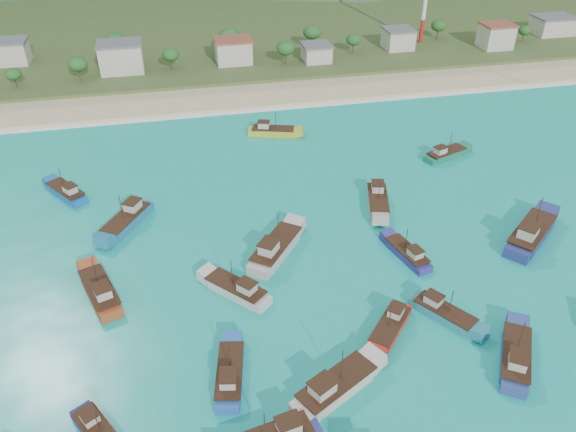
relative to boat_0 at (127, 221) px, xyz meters
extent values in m
plane|color=#0D9593|center=(29.04, -25.60, -0.86)|extent=(600.00, 600.00, 0.00)
cube|color=beige|center=(29.04, 53.40, -0.86)|extent=(400.00, 18.00, 1.20)
cube|color=#385123|center=(29.04, 114.40, -0.86)|extent=(400.00, 110.00, 2.40)
cube|color=white|center=(29.04, 43.90, -0.86)|extent=(400.00, 2.50, 0.08)
cube|color=beige|center=(-32.71, 88.62, 3.83)|extent=(7.62, 8.32, 6.17)
cube|color=beige|center=(-2.43, 74.95, 4.49)|extent=(11.48, 8.91, 7.50)
cube|color=beige|center=(28.66, 75.64, 3.92)|extent=(9.84, 8.21, 6.36)
cube|color=beige|center=(52.26, 71.93, 2.94)|extent=(7.59, 7.65, 4.40)
cube|color=beige|center=(79.70, 78.02, 3.52)|extent=(8.26, 7.97, 5.56)
cube|color=beige|center=(109.19, 72.46, 4.13)|extent=(8.91, 7.92, 6.77)
cube|color=beige|center=(135.24, 81.85, 3.40)|extent=(12.40, 8.88, 5.32)
cylinder|color=red|center=(89.16, 82.40, 4.23)|extent=(1.20, 1.20, 6.98)
cylinder|color=white|center=(89.16, 82.40, 11.20)|extent=(1.20, 1.20, 6.98)
cube|color=#1F6C94|center=(-0.13, -0.21, -0.20)|extent=(9.14, 11.69, 2.12)
cube|color=beige|center=(1.14, 1.81, 1.72)|extent=(3.22, 3.38, 1.72)
cylinder|color=#382114|center=(-0.48, -0.77, 3.24)|extent=(0.12, 0.12, 4.77)
cube|color=#B1A9A1|center=(23.46, -13.30, -0.09)|extent=(10.80, 12.50, 2.33)
cube|color=beige|center=(21.86, -15.39, 2.02)|extent=(3.64, 3.74, 1.90)
cylinder|color=#382114|center=(23.90, -12.72, 3.70)|extent=(0.12, 0.12, 5.25)
cube|color=beige|center=(15.81, -21.51, -0.30)|extent=(9.35, 9.88, 1.91)
cube|color=beige|center=(17.25, -23.10, 1.43)|extent=(3.03, 3.06, 1.55)
cylinder|color=#382114|center=(15.41, -21.06, 2.80)|extent=(0.12, 0.12, 4.30)
cube|color=#A9A199|center=(44.15, -3.28, -0.25)|extent=(6.21, 11.58, 2.02)
cube|color=beige|center=(44.78, -1.09, 1.58)|extent=(2.65, 2.99, 1.64)
cylinder|color=#382114|center=(43.98, -3.88, 3.03)|extent=(0.12, 0.12, 4.54)
cube|color=#B5261C|center=(34.98, -33.46, -0.39)|extent=(8.48, 8.94, 1.73)
cube|color=beige|center=(36.29, -32.01, 1.17)|extent=(2.75, 2.77, 1.41)
cylinder|color=#382114|center=(34.62, -33.86, 2.42)|extent=(0.12, 0.12, 3.89)
cube|color=beige|center=(-3.15, -40.43, 1.00)|extent=(2.42, 2.55, 1.30)
cylinder|color=#382114|center=(-1.96, -42.41, 2.15)|extent=(0.12, 0.12, 3.61)
cube|color=teal|center=(43.35, -32.59, -0.38)|extent=(7.76, 9.66, 1.76)
cube|color=beige|center=(42.25, -30.94, 1.22)|extent=(2.70, 2.82, 1.43)
cylinder|color=#382114|center=(43.65, -33.05, 2.49)|extent=(0.12, 0.12, 3.97)
cube|color=navy|center=(43.49, -18.58, -0.41)|extent=(5.04, 9.74, 1.70)
cube|color=beige|center=(43.97, -20.43, 1.13)|extent=(2.19, 2.49, 1.38)
cylinder|color=#382114|center=(43.35, -18.07, 2.35)|extent=(0.12, 0.12, 3.82)
cube|color=#933F1F|center=(-3.51, -17.82, -0.22)|extent=(6.96, 11.85, 2.07)
cube|color=beige|center=(-2.73, -20.01, 1.65)|extent=(2.83, 3.13, 1.68)
cylinder|color=#382114|center=(-3.72, -17.21, 3.14)|extent=(0.12, 0.12, 4.66)
cube|color=navy|center=(65.34, -18.56, 0.01)|extent=(13.40, 12.07, 2.54)
cube|color=beige|center=(63.13, -20.38, 2.31)|extent=(4.08, 3.99, 2.06)
cylinder|color=#382114|center=(65.95, -18.06, 4.14)|extent=(0.12, 0.12, 5.71)
cube|color=#14579F|center=(-11.37, 12.21, -0.34)|extent=(8.29, 9.98, 1.84)
cube|color=beige|center=(-10.17, 10.52, 1.33)|extent=(2.84, 2.95, 1.49)
cylinder|color=#382114|center=(-11.70, 12.68, 2.65)|extent=(0.12, 0.12, 4.14)
cube|color=navy|center=(48.68, -41.74, -0.25)|extent=(8.76, 11.15, 2.02)
cube|color=beige|center=(47.46, -43.66, 1.59)|extent=(3.08, 3.23, 1.64)
cylinder|color=#382114|center=(49.02, -41.21, 3.04)|extent=(0.12, 0.12, 4.55)
cube|color=beige|center=(25.18, -41.50, -0.19)|extent=(12.03, 8.73, 2.15)
cube|color=beige|center=(23.06, -42.66, 1.76)|extent=(3.39, 3.18, 1.74)
cylinder|color=#382114|center=(25.77, -41.18, 3.30)|extent=(0.12, 0.12, 4.83)
cube|color=beige|center=(18.23, -46.55, 1.47)|extent=(2.75, 2.38, 1.58)
cylinder|color=#382114|center=(15.49, -47.08, 2.87)|extent=(0.12, 0.12, 4.37)
cube|color=gold|center=(31.26, 29.51, -0.31)|extent=(10.85, 5.94, 1.89)
cube|color=beige|center=(29.22, 30.12, 1.40)|extent=(2.81, 2.51, 1.54)
cylinder|color=#382114|center=(31.83, 29.34, 2.76)|extent=(0.12, 0.12, 4.26)
cube|color=#2157A4|center=(12.97, -36.79, -0.34)|extent=(4.89, 10.53, 1.85)
cube|color=beige|center=(12.58, -38.83, 1.34)|extent=(2.27, 2.62, 1.50)
cylinder|color=#382114|center=(13.08, -36.22, 2.66)|extent=(0.12, 0.12, 4.15)
cube|color=#166A50|center=(64.47, 11.25, -0.36)|extent=(10.32, 6.20, 1.80)
cube|color=beige|center=(62.57, 10.54, 1.28)|extent=(2.75, 2.49, 1.47)
cylinder|color=#382114|center=(65.00, 11.44, 2.57)|extent=(0.12, 0.12, 4.06)
camera|label=1|loc=(10.14, -83.46, 54.35)|focal=35.00mm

